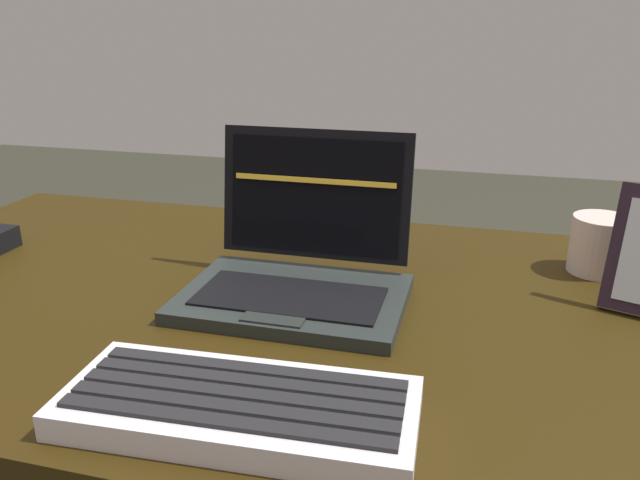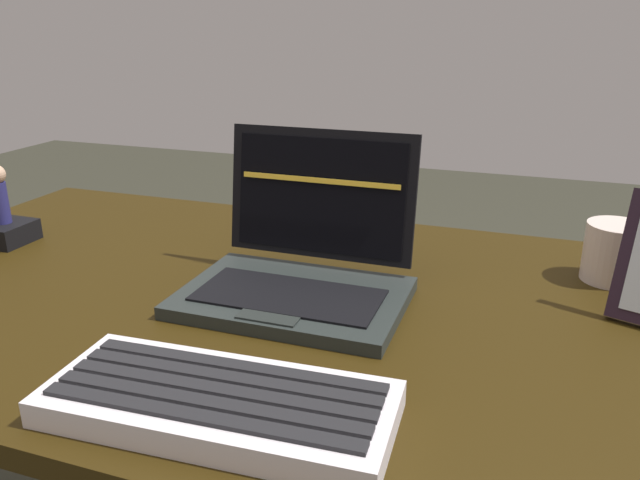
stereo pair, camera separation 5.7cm
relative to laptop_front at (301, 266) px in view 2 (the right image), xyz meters
The scene contains 5 objects.
desk 0.13m from the laptop_front, 131.04° to the right, with size 1.34×0.73×0.75m.
laptop_front is the anchor object (origin of this frame).
external_keyboard 0.28m from the laptop_front, 84.82° to the right, with size 0.33×0.15×0.03m.
figurine_stand 0.53m from the laptop_front, behind, with size 0.08×0.08×0.03m, color black.
coffee_mug 0.44m from the laptop_front, 25.70° to the left, with size 0.13×0.08×0.08m.
Camera 2 is at (0.29, -0.70, 1.10)m, focal length 35.31 mm.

